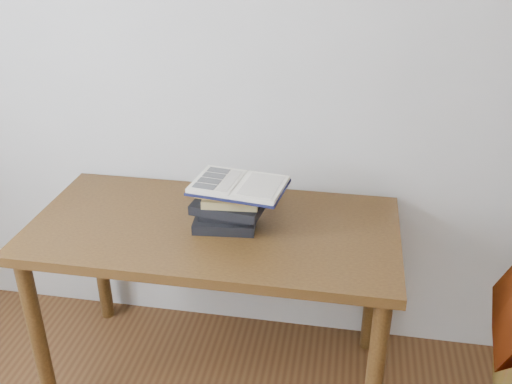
# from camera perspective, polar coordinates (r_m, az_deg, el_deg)

# --- Properties ---
(desk) EXTENTS (1.36, 0.68, 0.73)m
(desk) POSITION_cam_1_polar(r_m,az_deg,el_deg) (2.16, -4.22, -5.54)
(desk) COLOR #4C3113
(desk) RESTS_ON ground
(book_stack) EXTENTS (0.27, 0.21, 0.15)m
(book_stack) POSITION_cam_1_polar(r_m,az_deg,el_deg) (2.07, -2.76, -1.44)
(book_stack) COLOR black
(book_stack) RESTS_ON desk
(open_book) EXTENTS (0.35, 0.27, 0.03)m
(open_book) POSITION_cam_1_polar(r_m,az_deg,el_deg) (2.02, -1.71, 0.68)
(open_book) COLOR black
(open_book) RESTS_ON book_stack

